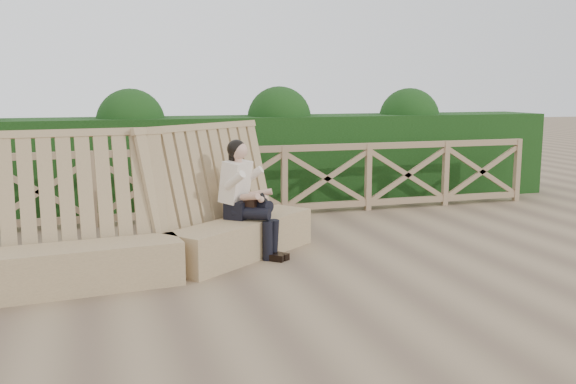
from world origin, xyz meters
name	(u,v)px	position (x,y,z in m)	size (l,w,h in m)	color
ground	(318,283)	(0.00, 0.00, 0.00)	(60.00, 60.00, 0.00)	brown
bench	(162,235)	(-1.46, 0.96, 0.40)	(3.96, 2.12, 1.58)	#907552
woman	(245,194)	(-0.44, 1.32, 0.74)	(0.78, 0.79, 1.39)	black
guardrail	(239,182)	(0.00, 3.50, 0.55)	(10.10, 0.09, 1.10)	#927655
hedge	(223,161)	(0.00, 4.70, 0.75)	(12.00, 1.20, 1.50)	black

